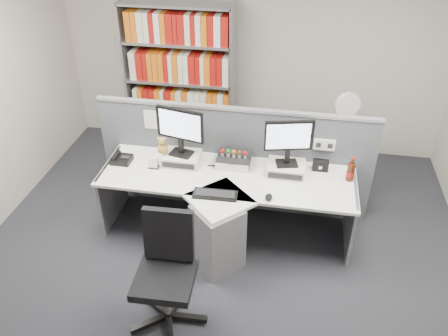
% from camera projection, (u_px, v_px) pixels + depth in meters
% --- Properties ---
extents(ground, '(5.50, 5.50, 0.00)m').
position_uv_depth(ground, '(212.00, 285.00, 4.38)').
color(ground, '#2E3037').
rests_on(ground, ground).
extents(room_shell, '(5.04, 5.54, 2.72)m').
position_uv_depth(room_shell, '(209.00, 118.00, 3.39)').
color(room_shell, '#BDB5A8').
rests_on(room_shell, ground).
extents(partition, '(3.00, 0.08, 1.27)m').
position_uv_depth(partition, '(234.00, 159.00, 5.05)').
color(partition, '#565961').
rests_on(partition, ground).
extents(desk, '(2.60, 1.20, 0.72)m').
position_uv_depth(desk, '(223.00, 209.00, 4.62)').
color(desk, white).
rests_on(desk, ground).
extents(monitor_riser_left, '(0.38, 0.31, 0.10)m').
position_uv_depth(monitor_riser_left, '(182.00, 158.00, 4.83)').
color(monitor_riser_left, beige).
rests_on(monitor_riser_left, desk).
extents(monitor_riser_right, '(0.38, 0.31, 0.10)m').
position_uv_depth(monitor_riser_right, '(286.00, 168.00, 4.67)').
color(monitor_riser_right, beige).
rests_on(monitor_riser_right, desk).
extents(monitor_left, '(0.51, 0.21, 0.52)m').
position_uv_depth(monitor_left, '(180.00, 128.00, 4.63)').
color(monitor_left, black).
rests_on(monitor_left, monitor_riser_left).
extents(monitor_right, '(0.48, 0.20, 0.49)m').
position_uv_depth(monitor_right, '(289.00, 139.00, 4.48)').
color(monitor_right, black).
rests_on(monitor_right, monitor_riser_right).
extents(desktop_pc, '(0.35, 0.31, 0.09)m').
position_uv_depth(desktop_pc, '(234.00, 160.00, 4.81)').
color(desktop_pc, black).
rests_on(desktop_pc, desk).
extents(figurines, '(0.29, 0.05, 0.09)m').
position_uv_depth(figurines, '(234.00, 153.00, 4.74)').
color(figurines, beige).
rests_on(figurines, desktop_pc).
extents(keyboard, '(0.43, 0.18, 0.03)m').
position_uv_depth(keyboard, '(215.00, 194.00, 4.36)').
color(keyboard, black).
rests_on(keyboard, desk).
extents(mouse, '(0.07, 0.11, 0.04)m').
position_uv_depth(mouse, '(269.00, 197.00, 4.32)').
color(mouse, black).
rests_on(mouse, desk).
extents(desk_phone, '(0.21, 0.19, 0.09)m').
position_uv_depth(desk_phone, '(121.00, 159.00, 4.85)').
color(desk_phone, black).
rests_on(desk_phone, desk).
extents(desk_calendar, '(0.10, 0.08, 0.13)m').
position_uv_depth(desk_calendar, '(154.00, 163.00, 4.74)').
color(desk_calendar, black).
rests_on(desk_calendar, desk).
extents(plush_toy, '(0.11, 0.11, 0.19)m').
position_uv_depth(plush_toy, '(162.00, 147.00, 4.77)').
color(plush_toy, '#B18A3B').
rests_on(plush_toy, monitor_riser_left).
extents(speaker, '(0.16, 0.09, 0.11)m').
position_uv_depth(speaker, '(320.00, 165.00, 4.71)').
color(speaker, black).
rests_on(speaker, desk).
extents(cola_bottle, '(0.08, 0.08, 0.26)m').
position_uv_depth(cola_bottle, '(351.00, 172.00, 4.53)').
color(cola_bottle, '#3F190A').
rests_on(cola_bottle, desk).
extents(shelving_unit, '(1.41, 0.40, 2.00)m').
position_uv_depth(shelving_unit, '(181.00, 83.00, 5.97)').
color(shelving_unit, gray).
rests_on(shelving_unit, ground).
extents(filing_cabinet, '(0.45, 0.61, 0.70)m').
position_uv_depth(filing_cabinet, '(339.00, 156.00, 5.65)').
color(filing_cabinet, gray).
rests_on(filing_cabinet, ground).
extents(desk_fan, '(0.30, 0.19, 0.51)m').
position_uv_depth(desk_fan, '(347.00, 107.00, 5.27)').
color(desk_fan, white).
rests_on(desk_fan, filing_cabinet).
extents(office_chair, '(0.66, 0.68, 1.02)m').
position_uv_depth(office_chair, '(167.00, 268.00, 3.82)').
color(office_chair, silver).
rests_on(office_chair, ground).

